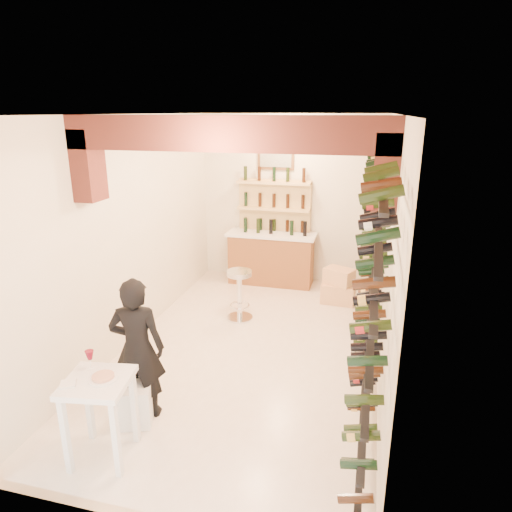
{
  "coord_description": "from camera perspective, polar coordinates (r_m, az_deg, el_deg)",
  "views": [
    {
      "loc": [
        1.51,
        -5.58,
        3.24
      ],
      "look_at": [
        0.0,
        0.3,
        1.3
      ],
      "focal_mm": 31.93,
      "sensor_mm": 36.0,
      "label": 1
    }
  ],
  "objects": [
    {
      "name": "ground",
      "position": [
        6.62,
        -0.66,
        -11.55
      ],
      "size": [
        6.0,
        6.0,
        0.0
      ],
      "primitive_type": "plane",
      "color": "white",
      "rests_on": "ground"
    },
    {
      "name": "back_shelving",
      "position": [
        8.9,
        2.29,
        4.25
      ],
      "size": [
        1.4,
        0.31,
        2.73
      ],
      "color": "#DEBE7D",
      "rests_on": "ground"
    },
    {
      "name": "crate_lower",
      "position": [
        8.19,
        10.25,
        -4.57
      ],
      "size": [
        0.6,
        0.43,
        0.34
      ],
      "primitive_type": "cube",
      "rotation": [
        0.0,
        0.0,
        -0.06
      ],
      "color": "#E4AF7D",
      "rests_on": "ground"
    },
    {
      "name": "room_shell",
      "position": [
        5.62,
        -1.44,
        7.58
      ],
      "size": [
        3.52,
        6.02,
        3.21
      ],
      "color": "#EEE6CE",
      "rests_on": "ground"
    },
    {
      "name": "back_counter",
      "position": [
        8.85,
        1.91,
        -0.11
      ],
      "size": [
        1.7,
        0.62,
        1.29
      ],
      "color": "brown",
      "rests_on": "ground"
    },
    {
      "name": "crate_upper",
      "position": [
        8.08,
        10.37,
        -2.52
      ],
      "size": [
        0.57,
        0.5,
        0.28
      ],
      "primitive_type": "cube",
      "rotation": [
        0.0,
        0.0,
        -0.43
      ],
      "color": "#E4AF7D",
      "rests_on": "crate_lower"
    },
    {
      "name": "white_stool",
      "position": [
        5.33,
        -14.9,
        -17.46
      ],
      "size": [
        0.45,
        0.45,
        0.44
      ],
      "primitive_type": "cube",
      "rotation": [
        0.0,
        0.0,
        0.34
      ],
      "color": "white",
      "rests_on": "ground"
    },
    {
      "name": "tasting_table",
      "position": [
        4.71,
        -19.14,
        -15.97
      ],
      "size": [
        0.68,
        0.68,
        1.04
      ],
      "rotation": [
        0.0,
        0.0,
        0.16
      ],
      "color": "white",
      "rests_on": "ground"
    },
    {
      "name": "person",
      "position": [
        5.14,
        -14.63,
        -11.16
      ],
      "size": [
        0.66,
        0.5,
        1.61
      ],
      "primitive_type": "imported",
      "rotation": [
        0.0,
        0.0,
        3.36
      ],
      "color": "black",
      "rests_on": "ground"
    },
    {
      "name": "chrome_barstool",
      "position": [
        7.32,
        -2.09,
        -4.44
      ],
      "size": [
        0.43,
        0.43,
        0.83
      ],
      "rotation": [
        0.0,
        0.0,
        -0.13
      ],
      "color": "silver",
      "rests_on": "ground"
    },
    {
      "name": "wine_rack",
      "position": [
        5.83,
        13.98,
        0.32
      ],
      "size": [
        0.32,
        5.7,
        2.56
      ],
      "color": "black",
      "rests_on": "ground"
    }
  ]
}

